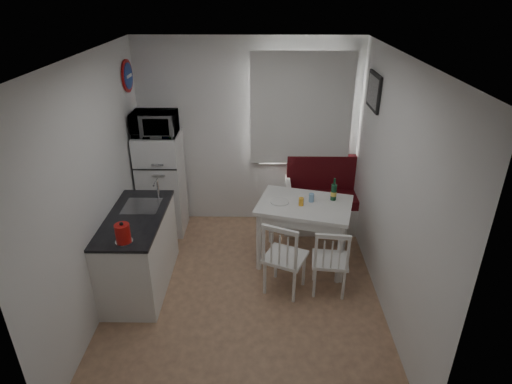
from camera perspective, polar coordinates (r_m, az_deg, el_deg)
floor at (r=5.02m, az=-1.49°, el=-13.23°), size 3.00×3.50×0.02m
ceiling at (r=3.92m, az=-1.95°, el=17.58°), size 3.00×3.50×0.02m
wall_back at (r=5.93m, az=-0.99°, el=7.66°), size 3.00×0.02×2.60m
wall_front at (r=2.85m, az=-3.20°, el=-15.38°), size 3.00×0.02×2.60m
wall_left at (r=4.63m, az=-20.60°, el=0.34°), size 0.02×3.50×2.60m
wall_right at (r=4.50m, az=17.74°, el=0.10°), size 0.02×3.50×2.60m
window at (r=5.83m, az=5.99°, el=10.52°), size 1.22×0.06×1.47m
curtain at (r=5.75m, az=6.07°, el=10.81°), size 1.35×0.02×1.50m
kitchen_counter at (r=5.06m, az=-15.31°, el=-7.54°), size 0.62×1.32×1.16m
wall_sign at (r=5.67m, az=-16.69°, el=14.61°), size 0.03×0.40×0.40m
picture_frame at (r=5.26m, az=15.42°, el=12.81°), size 0.04×0.52×0.42m
bench at (r=6.18m, az=10.42°, el=-1.70°), size 1.43×0.55×1.02m
dining_table at (r=5.17m, az=6.48°, el=-2.42°), size 1.25×1.02×0.82m
chair_left at (r=4.67m, az=4.01°, el=-8.05°), size 0.56×0.56×0.49m
chair_right at (r=4.75m, az=10.08°, el=-8.41°), size 0.43×0.42×0.45m
fridge at (r=5.98m, az=-12.42°, el=1.10°), size 0.57×0.57×1.42m
microwave at (r=5.63m, az=-13.37°, el=8.86°), size 0.55×0.38×0.31m
kettle at (r=4.32m, az=-17.33°, el=-5.28°), size 0.17×0.17×0.23m
wine_bottle at (r=5.20m, az=10.35°, el=0.36°), size 0.07×0.07×0.28m
drinking_glass_orange at (r=5.05m, az=6.04°, el=-1.28°), size 0.06×0.06×0.10m
drinking_glass_blue at (r=5.16m, az=7.39°, el=-0.75°), size 0.06×0.06×0.10m
plate at (r=5.12m, az=3.17°, el=-1.31°), size 0.22×0.22×0.02m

